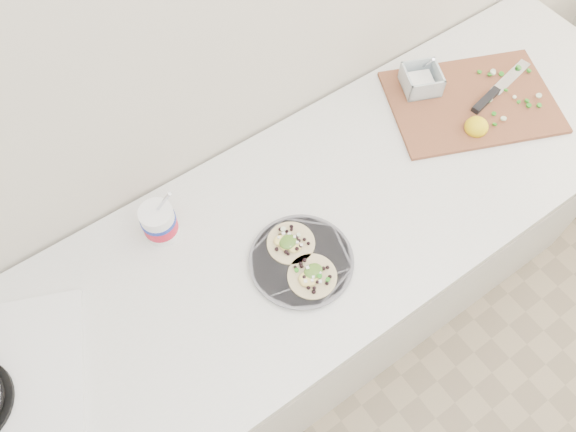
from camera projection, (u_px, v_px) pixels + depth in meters
counter at (285, 300)px, 1.83m from camera, size 2.44×0.66×0.90m
taco_plate at (301, 259)px, 1.38m from camera, size 0.26×0.26×0.04m
tub at (160, 220)px, 1.39m from camera, size 0.09×0.09×0.20m
cutboard at (469, 97)px, 1.65m from camera, size 0.57×0.50×0.07m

